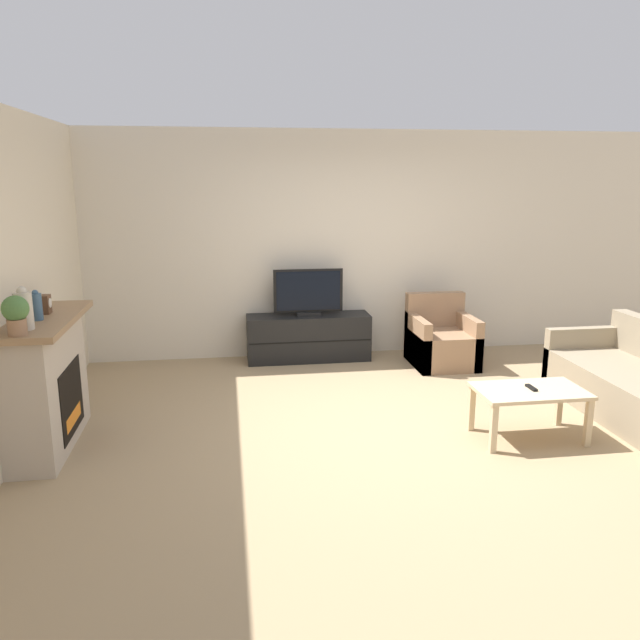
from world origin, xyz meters
TOP-DOWN VIEW (x-y plane):
  - ground_plane at (0.00, 0.00)m, footprint 24.00×24.00m
  - wall_back at (0.00, 2.38)m, footprint 12.00×0.06m
  - wall_left at (-3.05, 0.00)m, footprint 0.06×12.00m
  - fireplace at (-2.84, -0.03)m, footprint 0.49×1.35m
  - mantel_vase_left at (-2.82, -0.44)m, footprint 0.13×0.13m
  - mantel_vase_centre_left at (-2.82, -0.13)m, footprint 0.09×0.09m
  - mantel_clock at (-2.82, 0.10)m, footprint 0.08×0.11m
  - potted_plant at (-2.82, -0.61)m, footprint 0.18×0.18m
  - tv_stand at (-0.43, 2.10)m, footprint 1.46×0.42m
  - tv at (-0.43, 2.10)m, footprint 0.82×0.18m
  - armchair at (1.08, 1.69)m, footprint 0.70×0.76m
  - coffee_table at (1.09, -0.46)m, footprint 0.89×0.54m
  - remote at (1.11, -0.46)m, footprint 0.04×0.15m

SIDE VIEW (x-z plane):
  - ground_plane at x=0.00m, z-range 0.00..0.00m
  - armchair at x=1.08m, z-range -0.13..0.67m
  - tv_stand at x=-0.43m, z-range 0.00..0.55m
  - coffee_table at x=1.09m, z-range 0.15..0.59m
  - remote at x=1.11m, z-range 0.43..0.45m
  - fireplace at x=-2.84m, z-range 0.01..1.09m
  - tv at x=-0.43m, z-range 0.53..1.08m
  - mantel_clock at x=-2.82m, z-range 1.08..1.23m
  - mantel_vase_centre_left at x=-2.82m, z-range 1.07..1.31m
  - mantel_vase_left at x=-2.82m, z-range 1.07..1.39m
  - potted_plant at x=-2.82m, z-range 1.10..1.38m
  - wall_back at x=0.00m, z-range 0.00..2.70m
  - wall_left at x=-3.05m, z-range 0.00..2.70m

